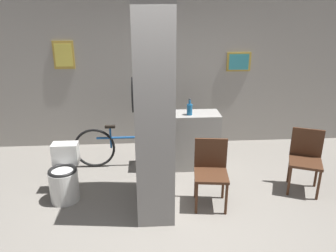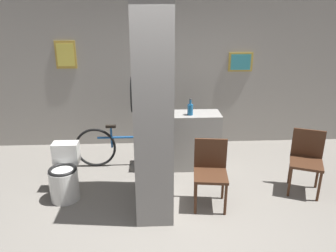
{
  "view_description": "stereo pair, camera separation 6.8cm",
  "coord_description": "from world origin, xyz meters",
  "px_view_note": "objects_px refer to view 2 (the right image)",
  "views": [
    {
      "loc": [
        -0.18,
        -3.28,
        2.46
      ],
      "look_at": [
        0.1,
        0.91,
        0.95
      ],
      "focal_mm": 35.0,
      "sensor_mm": 36.0,
      "label": 1
    },
    {
      "loc": [
        -0.12,
        -3.28,
        2.46
      ],
      "look_at": [
        0.1,
        0.91,
        0.95
      ],
      "focal_mm": 35.0,
      "sensor_mm": 36.0,
      "label": 2
    }
  ],
  "objects_px": {
    "bicycle": "(129,146)",
    "bottle_tall": "(190,109)",
    "toilet": "(65,177)",
    "chair_near_pillar": "(210,170)",
    "chair_by_doorway": "(306,158)"
  },
  "relations": [
    {
      "from": "bicycle",
      "to": "bottle_tall",
      "type": "height_order",
      "value": "bottle_tall"
    },
    {
      "from": "toilet",
      "to": "bicycle",
      "type": "bearing_deg",
      "value": 48.41
    },
    {
      "from": "toilet",
      "to": "bottle_tall",
      "type": "relative_size",
      "value": 2.7
    },
    {
      "from": "toilet",
      "to": "chair_near_pillar",
      "type": "xyz_separation_m",
      "value": [
        1.95,
        -0.25,
        0.18
      ]
    },
    {
      "from": "chair_near_pillar",
      "to": "bicycle",
      "type": "relative_size",
      "value": 0.5
    },
    {
      "from": "chair_by_doorway",
      "to": "bicycle",
      "type": "distance_m",
      "value": 2.69
    },
    {
      "from": "chair_near_pillar",
      "to": "bicycle",
      "type": "xyz_separation_m",
      "value": [
        -1.13,
        1.17,
        -0.15
      ]
    },
    {
      "from": "toilet",
      "to": "bicycle",
      "type": "height_order",
      "value": "toilet"
    },
    {
      "from": "bottle_tall",
      "to": "chair_near_pillar",
      "type": "bearing_deg",
      "value": -81.29
    },
    {
      "from": "bicycle",
      "to": "chair_by_doorway",
      "type": "bearing_deg",
      "value": -19.34
    },
    {
      "from": "chair_near_pillar",
      "to": "chair_by_doorway",
      "type": "distance_m",
      "value": 1.43
    },
    {
      "from": "toilet",
      "to": "chair_near_pillar",
      "type": "bearing_deg",
      "value": -7.25
    },
    {
      "from": "chair_by_doorway",
      "to": "toilet",
      "type": "bearing_deg",
      "value": -156.74
    },
    {
      "from": "chair_near_pillar",
      "to": "bicycle",
      "type": "distance_m",
      "value": 1.63
    },
    {
      "from": "bicycle",
      "to": "bottle_tall",
      "type": "distance_m",
      "value": 1.19
    }
  ]
}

